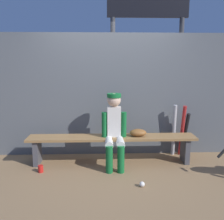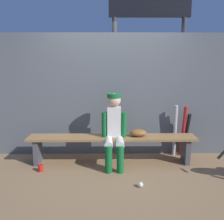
# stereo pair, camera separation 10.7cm
# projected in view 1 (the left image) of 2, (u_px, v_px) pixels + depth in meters

# --- Properties ---
(ground_plane) EXTENTS (30.00, 30.00, 0.00)m
(ground_plane) POSITION_uv_depth(u_px,v_px,m) (112.00, 163.00, 4.19)
(ground_plane) COLOR olive
(chainlink_fence) EXTENTS (4.69, 0.03, 2.20)m
(chainlink_fence) POSITION_uv_depth(u_px,v_px,m) (111.00, 96.00, 4.43)
(chainlink_fence) COLOR #595E63
(chainlink_fence) RESTS_ON ground_plane
(dugout_bench) EXTENTS (2.81, 0.36, 0.47)m
(dugout_bench) POSITION_uv_depth(u_px,v_px,m) (112.00, 142.00, 4.12)
(dugout_bench) COLOR olive
(dugout_bench) RESTS_ON ground_plane
(player_seated) EXTENTS (0.41, 0.55, 1.19)m
(player_seated) POSITION_uv_depth(u_px,v_px,m) (114.00, 128.00, 3.96)
(player_seated) COLOR silver
(player_seated) RESTS_ON ground_plane
(baseball_glove) EXTENTS (0.28, 0.20, 0.12)m
(baseball_glove) POSITION_uv_depth(u_px,v_px,m) (138.00, 133.00, 4.10)
(baseball_glove) COLOR brown
(baseball_glove) RESTS_ON dugout_bench
(bat_aluminum_silver) EXTENTS (0.08, 0.14, 0.95)m
(bat_aluminum_silver) POSITION_uv_depth(u_px,v_px,m) (174.00, 130.00, 4.46)
(bat_aluminum_silver) COLOR #B7B7BC
(bat_aluminum_silver) RESTS_ON ground_plane
(bat_aluminum_red) EXTENTS (0.09, 0.19, 0.94)m
(bat_aluminum_red) POSITION_uv_depth(u_px,v_px,m) (182.00, 131.00, 4.43)
(bat_aluminum_red) COLOR #B22323
(bat_aluminum_red) RESTS_ON ground_plane
(bat_aluminum_black) EXTENTS (0.10, 0.26, 0.81)m
(bat_aluminum_black) POSITION_uv_depth(u_px,v_px,m) (185.00, 134.00, 4.48)
(bat_aluminum_black) COLOR black
(bat_aluminum_black) RESTS_ON ground_plane
(baseball) EXTENTS (0.07, 0.07, 0.07)m
(baseball) POSITION_uv_depth(u_px,v_px,m) (142.00, 184.00, 3.36)
(baseball) COLOR white
(baseball) RESTS_ON ground_plane
(cup_on_ground) EXTENTS (0.08, 0.08, 0.11)m
(cup_on_ground) POSITION_uv_depth(u_px,v_px,m) (41.00, 169.00, 3.81)
(cup_on_ground) COLOR red
(cup_on_ground) RESTS_ON ground_plane
(cup_on_bench) EXTENTS (0.08, 0.08, 0.11)m
(cup_on_bench) POSITION_uv_depth(u_px,v_px,m) (120.00, 133.00, 4.11)
(cup_on_bench) COLOR silver
(cup_on_bench) RESTS_ON dugout_bench
(scoreboard) EXTENTS (1.93, 0.27, 3.73)m
(scoreboard) POSITION_uv_depth(u_px,v_px,m) (150.00, 18.00, 4.98)
(scoreboard) COLOR #3F3F42
(scoreboard) RESTS_ON ground_plane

